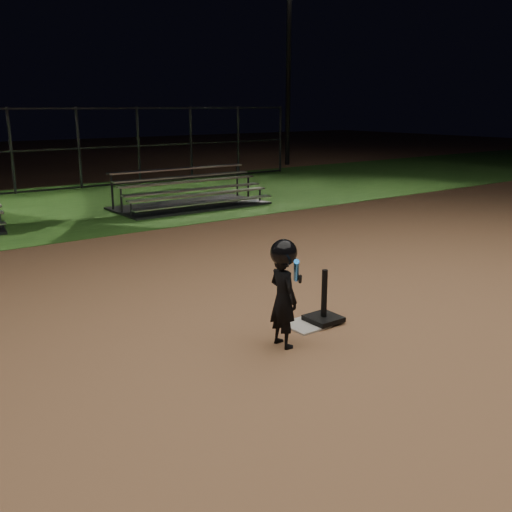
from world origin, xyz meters
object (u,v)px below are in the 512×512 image
(bleacher_right, at_px, (190,200))
(light_pole_right, at_px, (290,46))
(home_plate, at_px, (306,325))
(batting_tee, at_px, (324,312))
(child_batter, at_px, (283,290))

(bleacher_right, bearing_deg, light_pole_right, 37.69)
(home_plate, distance_m, light_pole_right, 19.79)
(batting_tee, xyz_separation_m, bleacher_right, (2.80, 8.05, 0.06))
(batting_tee, bearing_deg, home_plate, 168.37)
(light_pole_right, bearing_deg, batting_tee, -128.11)
(home_plate, xyz_separation_m, batting_tee, (0.24, -0.05, 0.12))
(bleacher_right, bearing_deg, child_batter, -113.73)
(home_plate, distance_m, batting_tee, 0.27)
(light_pole_right, bearing_deg, home_plate, -128.77)
(light_pole_right, bearing_deg, bleacher_right, -142.21)
(batting_tee, bearing_deg, child_batter, -164.01)
(home_plate, xyz_separation_m, bleacher_right, (3.04, 8.00, 0.18))
(child_batter, relative_size, bleacher_right, 0.31)
(home_plate, height_order, child_batter, child_batter)
(batting_tee, height_order, child_batter, child_batter)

